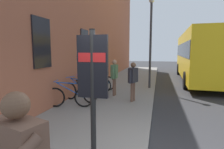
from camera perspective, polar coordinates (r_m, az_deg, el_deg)
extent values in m
plane|color=#2D2D30|center=(9.48, 19.11, -6.15)|extent=(60.00, 60.00, 0.00)
cube|color=gray|center=(11.55, 4.56, -3.09)|extent=(24.00, 3.50, 0.12)
cube|color=#9E563D|center=(13.07, -3.79, 18.38)|extent=(22.00, 0.60, 9.30)
cube|color=black|center=(6.36, -20.97, 9.15)|extent=(0.90, 0.06, 1.60)
cube|color=black|center=(9.44, -8.50, 8.80)|extent=(0.90, 0.06, 1.60)
cube|color=black|center=(12.74, -2.32, 8.48)|extent=(0.90, 0.06, 1.60)
torus|color=black|center=(6.99, -17.23, -6.79)|extent=(0.23, 0.71, 0.72)
torus|color=black|center=(6.74, -8.65, -7.06)|extent=(0.23, 0.71, 0.72)
cylinder|color=#1E4CA5|center=(6.78, -12.88, -4.69)|extent=(0.27, 1.00, 0.58)
cylinder|color=#1E4CA5|center=(6.75, -13.56, -2.60)|extent=(0.24, 0.84, 0.09)
cylinder|color=#1E4CA5|center=(6.70, -9.32, -4.97)|extent=(0.08, 0.19, 0.51)
cube|color=black|center=(6.65, -10.01, -2.52)|extent=(0.14, 0.22, 0.06)
cylinder|color=#1E4CA5|center=(6.85, -17.02, -1.93)|extent=(0.47, 0.14, 0.02)
torus|color=black|center=(7.92, -12.93, -5.00)|extent=(0.27, 0.70, 0.72)
torus|color=black|center=(7.23, -6.97, -6.04)|extent=(0.27, 0.70, 0.72)
cylinder|color=#1E4CA5|center=(7.49, -9.99, -3.47)|extent=(0.34, 0.98, 0.58)
cylinder|color=#1E4CA5|center=(7.50, -10.46, -1.54)|extent=(0.29, 0.82, 0.09)
cylinder|color=#1E4CA5|center=(7.23, -7.47, -4.03)|extent=(0.09, 0.19, 0.51)
cube|color=black|center=(7.22, -7.97, -1.70)|extent=(0.16, 0.22, 0.06)
cylinder|color=#1E4CA5|center=(7.78, -12.79, -0.72)|extent=(0.46, 0.17, 0.02)
torus|color=black|center=(8.59, -10.31, -3.97)|extent=(0.19, 0.72, 0.72)
torus|color=black|center=(8.04, -4.14, -4.63)|extent=(0.19, 0.72, 0.72)
cylinder|color=#8C338C|center=(8.24, -7.21, -2.44)|extent=(0.22, 1.01, 0.58)
cylinder|color=#8C338C|center=(8.24, -7.68, -0.69)|extent=(0.19, 0.85, 0.09)
cylinder|color=#8C338C|center=(8.03, -4.62, -2.84)|extent=(0.07, 0.19, 0.51)
cube|color=black|center=(8.02, -5.11, -0.76)|extent=(0.13, 0.21, 0.06)
cylinder|color=#8C338C|center=(8.46, -10.12, -0.01)|extent=(0.48, 0.11, 0.02)
torus|color=black|center=(9.15, -9.03, -3.24)|extent=(0.14, 0.72, 0.72)
torus|color=black|center=(8.90, -2.55, -3.46)|extent=(0.14, 0.72, 0.72)
cylinder|color=#1E4CA5|center=(8.96, -5.71, -1.63)|extent=(0.14, 1.02, 0.58)
cylinder|color=#1E4CA5|center=(8.94, -6.19, -0.04)|extent=(0.13, 0.85, 0.09)
cylinder|color=#1E4CA5|center=(8.87, -3.04, -1.86)|extent=(0.06, 0.19, 0.51)
cube|color=black|center=(8.85, -3.53, 0.01)|extent=(0.12, 0.21, 0.06)
cylinder|color=#1E4CA5|center=(9.05, -8.81, 0.49)|extent=(0.48, 0.08, 0.02)
torus|color=black|center=(10.13, -6.04, -2.17)|extent=(0.26, 0.71, 0.72)
torus|color=black|center=(9.55, -0.98, -2.71)|extent=(0.26, 0.71, 0.72)
cylinder|color=#1E4CA5|center=(9.77, -3.47, -0.86)|extent=(0.32, 0.99, 0.58)
cylinder|color=#1E4CA5|center=(9.78, -3.85, 0.62)|extent=(0.28, 0.83, 0.09)
cylinder|color=#1E4CA5|center=(9.54, -1.36, -1.20)|extent=(0.09, 0.19, 0.51)
cube|color=black|center=(9.55, -1.75, 0.56)|extent=(0.15, 0.22, 0.06)
cylinder|color=#1E4CA5|center=(10.02, -5.85, 1.19)|extent=(0.47, 0.16, 0.02)
cylinder|color=black|center=(3.32, -5.92, -7.09)|extent=(0.10, 0.10, 2.40)
cube|color=black|center=(3.23, -6.05, 2.39)|extent=(0.09, 0.55, 1.10)
cube|color=red|center=(3.22, -6.09, 5.32)|extent=(0.10, 0.50, 0.16)
cube|color=yellow|center=(14.50, 25.73, 5.45)|extent=(10.59, 2.91, 3.00)
cube|color=black|center=(14.50, 25.81, 6.87)|extent=(10.38, 2.94, 0.90)
cylinder|color=black|center=(11.13, 21.95, -1.70)|extent=(1.01, 0.29, 1.00)
cylinder|color=black|center=(18.09, 27.59, 1.28)|extent=(1.01, 0.29, 1.00)
cylinder|color=black|center=(17.79, 19.98, 1.59)|extent=(1.01, 0.29, 1.00)
cylinder|color=brown|center=(7.42, 6.20, -5.46)|extent=(0.11, 0.11, 0.78)
cylinder|color=brown|center=(7.56, 6.77, -5.23)|extent=(0.11, 0.11, 0.78)
cube|color=#26262D|center=(7.37, 6.57, -0.19)|extent=(0.50, 0.36, 0.58)
sphere|color=brown|center=(7.33, 6.61, 2.97)|extent=(0.21, 0.21, 0.21)
cylinder|color=#26262D|center=(7.15, 5.62, -0.71)|extent=(0.09, 0.09, 0.52)
cylinder|color=#26262D|center=(7.60, 7.45, -0.26)|extent=(0.09, 0.09, 0.52)
cylinder|color=brown|center=(8.33, 0.59, -3.90)|extent=(0.12, 0.12, 0.80)
cylinder|color=brown|center=(8.49, 0.88, -3.69)|extent=(0.12, 0.12, 0.80)
cube|color=#4C724C|center=(8.30, 0.75, 0.97)|extent=(0.47, 0.24, 0.60)
sphere|color=tan|center=(8.27, 0.75, 3.87)|extent=(0.22, 0.22, 0.22)
cylinder|color=#4C724C|center=(8.05, 0.27, 0.49)|extent=(0.09, 0.09, 0.54)
cylinder|color=#4C724C|center=(8.56, 1.19, 0.90)|extent=(0.09, 0.09, 0.54)
sphere|color=brown|center=(1.70, -27.72, -8.45)|extent=(0.23, 0.23, 0.23)
cylinder|color=#333338|center=(10.21, 11.85, 8.54)|extent=(0.12, 0.12, 4.54)
sphere|color=silver|center=(10.54, 12.22, 21.63)|extent=(0.28, 0.28, 0.28)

